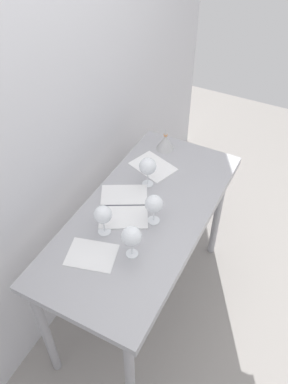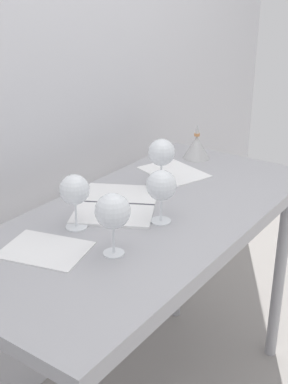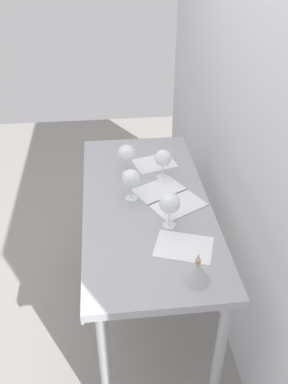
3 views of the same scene
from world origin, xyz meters
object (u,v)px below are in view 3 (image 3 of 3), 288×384
object	(u,v)px
wine_glass_far_left	(163,159)
decanter_funnel	(197,271)
wine_glass_near_center	(131,179)
tasting_sheet_upper	(184,247)
open_notebook	(168,198)
wine_glass_far_right	(170,204)
wine_glass_near_left	(127,154)
tasting_sheet_lower	(155,163)

from	to	relation	value
wine_glass_far_left	decanter_funnel	bearing A→B (deg)	1.77
wine_glass_near_center	tasting_sheet_upper	bearing A→B (deg)	26.92
wine_glass_far_left	open_notebook	distance (m)	0.24
wine_glass_far_right	wine_glass_far_left	xyz separation A→B (m)	(-0.43, 0.03, -0.01)
wine_glass_far_left	tasting_sheet_upper	bearing A→B (deg)	1.14
wine_glass_far_right	wine_glass_near_left	world-z (taller)	wine_glass_far_right
open_notebook	tasting_sheet_lower	xyz separation A→B (m)	(-0.36, -0.02, -0.00)
tasting_sheet_upper	decanter_funnel	distance (m)	0.21
wine_glass_far_left	open_notebook	world-z (taller)	wine_glass_far_left
decanter_funnel	tasting_sheet_upper	bearing A→B (deg)	-176.39
tasting_sheet_upper	open_notebook	bearing A→B (deg)	-159.19
wine_glass_near_left	tasting_sheet_lower	bearing A→B (deg)	119.27
wine_glass_near_left	decanter_funnel	size ratio (longest dim) A/B	1.21
wine_glass_near_center	decanter_funnel	distance (m)	0.64
wine_glass_near_center	tasting_sheet_upper	size ratio (longest dim) A/B	0.68
wine_glass_near_left	tasting_sheet_lower	xyz separation A→B (m)	(-0.10, 0.17, -0.13)
wine_glass_far_right	tasting_sheet_lower	distance (m)	0.60
wine_glass_near_center	open_notebook	bearing A→B (deg)	84.26
wine_glass_far_right	wine_glass_near_center	world-z (taller)	wine_glass_far_right
decanter_funnel	wine_glass_far_left	bearing A→B (deg)	-178.23
tasting_sheet_lower	decanter_funnel	size ratio (longest dim) A/B	1.58
wine_glass_far_left	open_notebook	xyz separation A→B (m)	(0.20, 0.00, -0.12)
open_notebook	decanter_funnel	size ratio (longest dim) A/B	2.79
wine_glass_far_right	tasting_sheet_upper	bearing A→B (deg)	15.49
wine_glass_near_center	tasting_sheet_lower	distance (m)	0.40
tasting_sheet_lower	wine_glass_near_center	bearing A→B (deg)	-41.30
wine_glass_far_left	open_notebook	bearing A→B (deg)	0.20
wine_glass_near_left	tasting_sheet_upper	xyz separation A→B (m)	(0.64, 0.21, -0.13)
wine_glass_far_right	wine_glass_near_center	size ratio (longest dim) A/B	1.06
wine_glass_near_left	tasting_sheet_upper	bearing A→B (deg)	17.82
open_notebook	tasting_sheet_upper	world-z (taller)	open_notebook
wine_glass_near_left	wine_glass_near_center	world-z (taller)	wine_glass_near_left
wine_glass_far_left	wine_glass_near_center	bearing A→B (deg)	-45.95
wine_glass_near_center	tasting_sheet_lower	xyz separation A→B (m)	(-0.34, 0.17, -0.12)
wine_glass_near_center	wine_glass_far_left	size ratio (longest dim) A/B	0.99
wine_glass_near_left	tasting_sheet_lower	distance (m)	0.23
tasting_sheet_lower	open_notebook	bearing A→B (deg)	-11.41
wine_glass_far_right	tasting_sheet_upper	size ratio (longest dim) A/B	0.72
wine_glass_far_right	tasting_sheet_upper	world-z (taller)	wine_glass_far_right
wine_glass_far_right	wine_glass_near_center	xyz separation A→B (m)	(-0.24, -0.16, -0.01)
open_notebook	tasting_sheet_upper	size ratio (longest dim) A/B	1.64
wine_glass_near_center	wine_glass_far_left	xyz separation A→B (m)	(-0.18, 0.19, 0.00)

